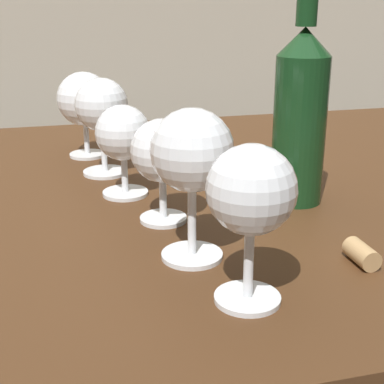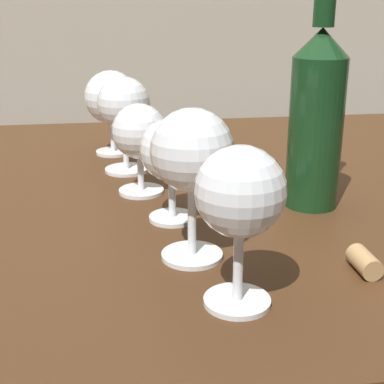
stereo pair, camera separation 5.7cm
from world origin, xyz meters
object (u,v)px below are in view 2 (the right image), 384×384
object	(u,v)px
wine_glass_amber	(240,196)
wine_bottle	(317,114)
cork	(364,262)
wine_glass_port	(124,107)
wine_glass_rose	(192,154)
wine_glass_cabernet	(172,152)
wine_glass_merlot	(111,99)
wine_glass_pinot	(140,134)

from	to	relation	value
wine_glass_amber	wine_bottle	distance (m)	0.28
wine_bottle	cork	distance (m)	0.22
cork	wine_glass_port	bearing A→B (deg)	120.65
wine_glass_rose	wine_bottle	size ratio (longest dim) A/B	0.51
wine_glass_cabernet	wine_bottle	distance (m)	0.19
wine_bottle	wine_glass_amber	bearing A→B (deg)	-123.06
wine_glass_port	wine_glass_merlot	bearing A→B (deg)	99.69
wine_glass_merlot	wine_glass_port	bearing A→B (deg)	-80.31
wine_glass_port	wine_glass_merlot	xyz separation A→B (m)	(-0.02, 0.11, -0.01)
wine_glass_amber	wine_glass_pinot	size ratio (longest dim) A/B	1.17
wine_glass_amber	cork	size ratio (longest dim) A/B	3.48
wine_glass_merlot	cork	bearing A→B (deg)	-63.53
wine_bottle	cork	bearing A→B (deg)	-93.69
wine_glass_amber	wine_glass_port	distance (m)	0.42
wine_glass_amber	wine_glass_rose	bearing A→B (deg)	105.04
wine_glass_amber	wine_bottle	size ratio (longest dim) A/B	0.47
wine_glass_amber	wine_glass_port	world-z (taller)	wine_glass_port
wine_glass_port	wine_glass_merlot	size ratio (longest dim) A/B	1.03
wine_glass_pinot	wine_bottle	size ratio (longest dim) A/B	0.40
cork	wine_glass_amber	bearing A→B (deg)	-163.58
wine_glass_rose	wine_glass_merlot	distance (m)	0.43
wine_glass_pinot	cork	world-z (taller)	wine_glass_pinot
wine_glass_port	wine_bottle	xyz separation A→B (m)	(0.23, -0.18, 0.02)
wine_bottle	wine_glass_rose	bearing A→B (deg)	-143.06
wine_glass_port	wine_bottle	world-z (taller)	wine_bottle
cork	wine_glass_merlot	bearing A→B (deg)	116.47
wine_glass_pinot	cork	bearing A→B (deg)	-52.84
wine_glass_cabernet	wine_glass_pinot	xyz separation A→B (m)	(-0.03, 0.11, -0.00)
wine_glass_pinot	wine_glass_merlot	world-z (taller)	wine_glass_merlot
wine_glass_amber	wine_glass_rose	size ratio (longest dim) A/B	0.92
wine_glass_pinot	wine_glass_merlot	bearing A→B (deg)	99.46
wine_glass_pinot	wine_bottle	distance (m)	0.24
wine_glass_rose	wine_glass_merlot	xyz separation A→B (m)	(-0.08, 0.43, -0.02)
wine_glass_rose	wine_glass_merlot	bearing A→B (deg)	100.10
wine_glass_rose	wine_glass_pinot	size ratio (longest dim) A/B	1.27
wine_glass_merlot	wine_bottle	bearing A→B (deg)	-49.15
wine_glass_merlot	wine_glass_amber	bearing A→B (deg)	-78.96
wine_glass_amber	wine_glass_merlot	size ratio (longest dim) A/B	1.02
wine_glass_cabernet	cork	size ratio (longest dim) A/B	3.02
wine_glass_merlot	wine_bottle	distance (m)	0.39
wine_glass_amber	wine_glass_port	bearing A→B (deg)	101.39
wine_glass_pinot	wine_glass_merlot	xyz separation A→B (m)	(-0.04, 0.21, 0.01)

